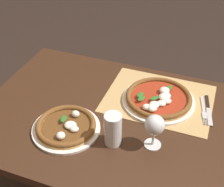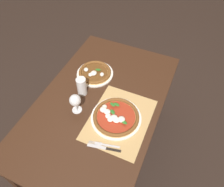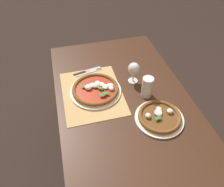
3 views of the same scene
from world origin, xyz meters
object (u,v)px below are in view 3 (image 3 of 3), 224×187
at_px(wine_glass, 134,69).
at_px(pint_glass, 147,87).
at_px(pizza_near, 96,89).
at_px(pizza_far, 159,117).
at_px(fork, 89,72).
at_px(knife, 87,71).

height_order(wine_glass, pint_glass, wine_glass).
bearing_deg(pizza_near, pizza_far, 44.55).
height_order(pizza_far, pint_glass, pint_glass).
distance_m(wine_glass, fork, 0.35).
height_order(pizza_far, wine_glass, wine_glass).
relative_size(pint_glass, fork, 0.73).
bearing_deg(pint_glass, knife, -135.68).
height_order(pint_glass, fork, pint_glass).
bearing_deg(wine_glass, fork, -120.51).
bearing_deg(pint_glass, fork, -134.89).
relative_size(wine_glass, pint_glass, 1.07).
bearing_deg(knife, pint_glass, 44.32).
xyz_separation_m(pizza_far, fork, (-0.54, -0.33, -0.01)).
bearing_deg(wine_glass, knife, -122.45).
height_order(fork, knife, knife).
xyz_separation_m(wine_glass, pint_glass, (0.16, 0.04, -0.04)).
distance_m(pizza_far, fork, 0.63).
distance_m(wine_glass, knife, 0.37).
bearing_deg(fork, knife, -152.13).
bearing_deg(pizza_near, pint_glass, 70.32).
relative_size(pizza_near, wine_glass, 2.23).
height_order(pizza_near, knife, pizza_near).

